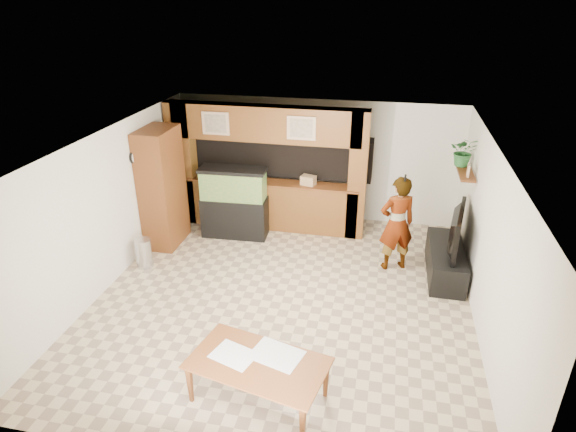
% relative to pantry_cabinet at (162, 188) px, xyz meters
% --- Properties ---
extents(floor, '(6.50, 6.50, 0.00)m').
position_rel_pantry_cabinet_xyz_m(floor, '(2.70, -1.40, -1.16)').
color(floor, '#C6B089').
rests_on(floor, ground).
extents(ceiling, '(6.50, 6.50, 0.00)m').
position_rel_pantry_cabinet_xyz_m(ceiling, '(2.70, -1.40, 1.44)').
color(ceiling, white).
rests_on(ceiling, wall_back).
extents(wall_back, '(6.00, 0.00, 6.00)m').
position_rel_pantry_cabinet_xyz_m(wall_back, '(2.70, 1.85, 0.14)').
color(wall_back, silver).
rests_on(wall_back, floor).
extents(wall_left, '(0.00, 6.50, 6.50)m').
position_rel_pantry_cabinet_xyz_m(wall_left, '(-0.30, -1.40, 0.14)').
color(wall_left, silver).
rests_on(wall_left, floor).
extents(wall_right, '(0.00, 6.50, 6.50)m').
position_rel_pantry_cabinet_xyz_m(wall_right, '(5.70, -1.40, 0.14)').
color(wall_right, silver).
rests_on(wall_right, floor).
extents(partition, '(4.20, 0.99, 2.60)m').
position_rel_pantry_cabinet_xyz_m(partition, '(1.75, 1.23, 0.15)').
color(partition, brown).
rests_on(partition, floor).
extents(wall_clock, '(0.05, 0.25, 0.25)m').
position_rel_pantry_cabinet_xyz_m(wall_clock, '(-0.27, -0.40, 0.74)').
color(wall_clock, black).
rests_on(wall_clock, wall_left).
extents(wall_shelf, '(0.25, 0.90, 0.04)m').
position_rel_pantry_cabinet_xyz_m(wall_shelf, '(5.55, 0.55, 0.54)').
color(wall_shelf, brown).
rests_on(wall_shelf, wall_right).
extents(pantry_cabinet, '(0.58, 0.95, 2.32)m').
position_rel_pantry_cabinet_xyz_m(pantry_cabinet, '(0.00, 0.00, 0.00)').
color(pantry_cabinet, brown).
rests_on(pantry_cabinet, floor).
extents(trash_can, '(0.30, 0.30, 0.55)m').
position_rel_pantry_cabinet_xyz_m(trash_can, '(-0.01, -0.98, -0.89)').
color(trash_can, '#B2B2B7').
rests_on(trash_can, floor).
extents(aquarium, '(1.32, 0.49, 1.46)m').
position_rel_pantry_cabinet_xyz_m(aquarium, '(1.25, 0.55, -0.45)').
color(aquarium, black).
rests_on(aquarium, floor).
extents(tv_stand, '(0.58, 1.59, 0.53)m').
position_rel_pantry_cabinet_xyz_m(tv_stand, '(5.35, -0.13, -0.89)').
color(tv_stand, black).
rests_on(tv_stand, floor).
extents(television, '(0.39, 1.31, 0.75)m').
position_rel_pantry_cabinet_xyz_m(television, '(5.35, -0.13, -0.26)').
color(television, black).
rests_on(television, tv_stand).
extents(photo_frame, '(0.04, 0.16, 0.21)m').
position_rel_pantry_cabinet_xyz_m(photo_frame, '(5.55, 0.30, 0.67)').
color(photo_frame, tan).
rests_on(photo_frame, wall_shelf).
extents(potted_plant, '(0.53, 0.48, 0.54)m').
position_rel_pantry_cabinet_xyz_m(potted_plant, '(5.52, 0.85, 0.83)').
color(potted_plant, '#27632E').
rests_on(potted_plant, wall_shelf).
extents(person, '(0.76, 0.64, 1.77)m').
position_rel_pantry_cabinet_xyz_m(person, '(4.45, -0.07, -0.28)').
color(person, '#A28359').
rests_on(person, floor).
extents(microphone, '(0.03, 0.09, 0.15)m').
position_rel_pantry_cabinet_xyz_m(microphone, '(4.50, -0.23, 0.65)').
color(microphone, black).
rests_on(microphone, person).
extents(dining_table, '(1.80, 1.24, 0.58)m').
position_rel_pantry_cabinet_xyz_m(dining_table, '(2.86, -3.64, -0.87)').
color(dining_table, brown).
rests_on(dining_table, floor).
extents(newspaper_a, '(0.71, 0.60, 0.01)m').
position_rel_pantry_cabinet_xyz_m(newspaper_a, '(3.06, -3.44, -0.58)').
color(newspaper_a, silver).
rests_on(newspaper_a, dining_table).
extents(newspaper_b, '(0.62, 0.53, 0.01)m').
position_rel_pantry_cabinet_xyz_m(newspaper_b, '(2.55, -3.55, -0.58)').
color(newspaper_b, silver).
rests_on(newspaper_b, dining_table).
extents(newspaper_c, '(0.56, 0.46, 0.01)m').
position_rel_pantry_cabinet_xyz_m(newspaper_c, '(3.01, -3.44, -0.58)').
color(newspaper_c, silver).
rests_on(newspaper_c, dining_table).
extents(counter_box, '(0.33, 0.26, 0.19)m').
position_rel_pantry_cabinet_xyz_m(counter_box, '(2.67, 1.05, -0.02)').
color(counter_box, '#9F7B56').
rests_on(counter_box, partition).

